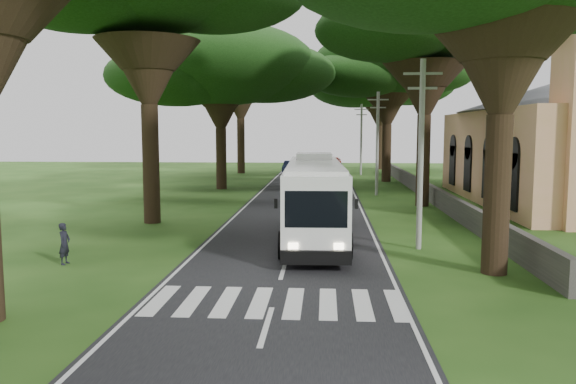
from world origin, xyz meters
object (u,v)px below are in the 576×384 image
object	(u,v)px
distant_car_c	(335,161)
pedestrian	(64,244)
coach_bus	(314,198)
pole_near	(421,151)
pole_far	(361,138)
distant_car_b	(290,167)
pole_mid	(377,142)
church	(567,133)

from	to	relation	value
distant_car_c	pedestrian	xyz separation A→B (m)	(-11.13, -60.02, 0.15)
coach_bus	pole_near	bearing A→B (deg)	-23.71
pole_far	coach_bus	xyz separation A→B (m)	(-4.51, -38.18, -2.25)
coach_bus	distant_car_b	size ratio (longest dim) A/B	2.92
coach_bus	pedestrian	distance (m)	10.91
distant_car_b	coach_bus	bearing A→B (deg)	-80.50
pole_near	distant_car_c	bearing A→B (deg)	92.76
pole_mid	pedestrian	distance (m)	27.65
pole_near	distant_car_b	world-z (taller)	pole_near
pole_mid	coach_bus	size ratio (longest dim) A/B	0.65
pole_mid	pole_far	xyz separation A→B (m)	(0.00, 20.00, 0.00)
pole_near	coach_bus	distance (m)	5.35
pole_mid	distant_car_c	world-z (taller)	pole_mid
pole_far	coach_bus	world-z (taller)	pole_far
pole_near	pole_far	world-z (taller)	same
distant_car_b	distant_car_c	distance (m)	14.26
church	pole_near	xyz separation A→B (m)	(-12.36, -15.55, -0.73)
church	distant_car_b	size ratio (longest dim) A/B	5.72
pole_mid	coach_bus	xyz separation A→B (m)	(-4.51, -18.18, -2.25)
church	distant_car_c	world-z (taller)	church
pole_mid	pedestrian	xyz separation A→B (m)	(-13.85, -23.69, -3.39)
distant_car_b	pole_mid	bearing A→B (deg)	-66.11
pole_far	pedestrian	distance (m)	45.96
pole_near	pole_mid	bearing A→B (deg)	90.00
distant_car_c	church	bearing A→B (deg)	115.34
coach_bus	distant_car_c	distance (m)	54.56
church	coach_bus	xyz separation A→B (m)	(-16.87, -13.73, -2.97)
pedestrian	pole_near	bearing A→B (deg)	-71.47
distant_car_b	pedestrian	distance (m)	47.21
pole_mid	distant_car_c	size ratio (longest dim) A/B	1.91
pole_far	pedestrian	size ratio (longest dim) A/B	5.05
pedestrian	coach_bus	bearing A→B (deg)	-55.86
pole_far	distant_car_c	distance (m)	16.93
distant_car_b	church	bearing A→B (deg)	-48.96
church	distant_car_c	xyz separation A→B (m)	(-15.08, 40.79, -4.27)
coach_bus	distant_car_b	distance (m)	41.55
distant_car_c	distant_car_b	bearing A→B (deg)	72.33
coach_bus	distant_car_c	world-z (taller)	coach_bus
distant_car_b	pole_near	bearing A→B (deg)	-74.86
pole_mid	pole_far	bearing A→B (deg)	90.00
coach_bus	pedestrian	size ratio (longest dim) A/B	7.74
church	pole_near	distance (m)	19.88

